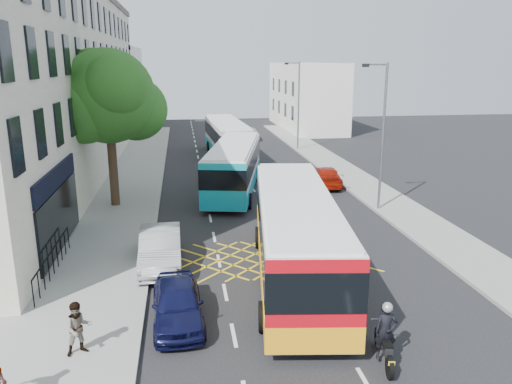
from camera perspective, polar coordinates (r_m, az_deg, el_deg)
name	(u,v)px	position (r m, az deg, el deg)	size (l,w,h in m)	color
ground	(334,327)	(16.64, 8.86, -15.04)	(120.00, 120.00, 0.00)	black
pavement_left	(116,206)	(30.12, -15.71, -1.51)	(5.00, 70.00, 0.15)	gray
pavement_right	(378,195)	(32.21, 13.77, -0.34)	(3.00, 70.00, 0.15)	gray
terrace_main	(46,82)	(39.40, -22.86, 11.48)	(8.30, 45.00, 13.50)	beige
terrace_far	(107,87)	(69.45, -16.67, 11.47)	(8.00, 20.00, 10.00)	silver
building_right	(306,96)	(63.81, 5.71, 10.87)	(6.00, 18.00, 8.00)	silver
street_tree	(108,97)	(29.03, -16.60, 10.33)	(6.30, 5.70, 8.80)	#382619
lamp_near	(381,130)	(28.12, 14.15, 6.94)	(1.45, 0.15, 8.00)	slate
lamp_far	(298,101)	(47.12, 4.77, 10.30)	(1.45, 0.15, 8.00)	slate
railings	(53,260)	(21.09, -22.19, -7.23)	(0.08, 5.60, 1.14)	black
bus_near	(296,235)	(19.23, 4.56, -4.88)	(4.34, 12.24, 3.37)	silver
bus_mid	(234,167)	(31.99, -2.53, 2.89)	(4.94, 11.50, 3.15)	silver
bus_far	(227,138)	(44.19, -3.35, 6.20)	(3.28, 11.47, 3.19)	silver
motorbike	(385,335)	(14.81, 14.56, -15.49)	(0.74, 2.08, 1.86)	black
parked_car_blue	(177,303)	(16.62, -8.97, -12.43)	(1.60, 3.97, 1.35)	black
parked_car_silver	(160,248)	(21.01, -10.86, -6.28)	(1.64, 4.71, 1.55)	#929599
red_hatchback	(325,176)	(34.16, 7.94, 1.79)	(1.82, 4.47, 1.30)	#9E1606
distant_car_grey	(229,133)	(54.05, -3.10, 6.70)	(2.29, 4.96, 1.38)	#3B3D43
distant_car_silver	(250,133)	(54.35, -0.71, 6.78)	(1.65, 4.10, 1.40)	#A9ACB1
pedestrian_near	(78,328)	(15.36, -19.63, -14.46)	(0.77, 0.60, 1.58)	gray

